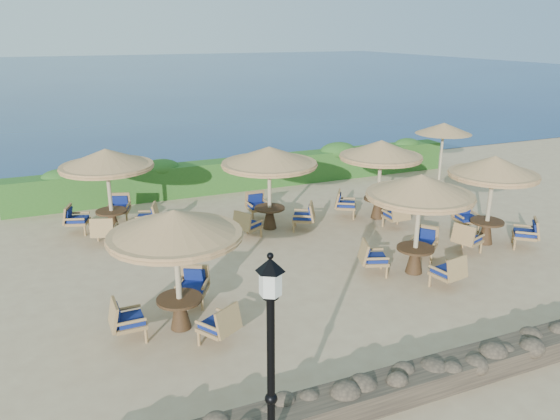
% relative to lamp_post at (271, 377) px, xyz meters
% --- Properties ---
extents(ground, '(120.00, 120.00, 0.00)m').
position_rel_lamp_post_xyz_m(ground, '(4.80, 6.80, -1.55)').
color(ground, tan).
rests_on(ground, ground).
extents(sea, '(160.00, 160.00, 0.00)m').
position_rel_lamp_post_xyz_m(sea, '(4.80, 76.80, -1.55)').
color(sea, '#0C224E').
rests_on(sea, ground).
extents(hedge, '(18.00, 0.90, 1.20)m').
position_rel_lamp_post_xyz_m(hedge, '(4.80, 14.00, -0.95)').
color(hedge, '#225019').
rests_on(hedge, ground).
extents(stone_wall, '(15.00, 0.65, 0.44)m').
position_rel_lamp_post_xyz_m(stone_wall, '(4.80, 0.60, -1.33)').
color(stone_wall, brown).
rests_on(stone_wall, ground).
extents(lamp_post, '(0.44, 0.44, 3.31)m').
position_rel_lamp_post_xyz_m(lamp_post, '(0.00, 0.00, 0.00)').
color(lamp_post, black).
rests_on(lamp_post, ground).
extents(extra_parasol, '(2.30, 2.30, 2.41)m').
position_rel_lamp_post_xyz_m(extra_parasol, '(12.60, 12.00, 0.62)').
color(extra_parasol, tan).
rests_on(extra_parasol, ground).
extents(cafe_set_0, '(2.79, 2.78, 2.65)m').
position_rel_lamp_post_xyz_m(cafe_set_0, '(-0.29, 4.38, 0.35)').
color(cafe_set_0, tan).
rests_on(cafe_set_0, ground).
extents(cafe_set_1, '(2.80, 2.80, 2.65)m').
position_rel_lamp_post_xyz_m(cafe_set_1, '(5.96, 4.73, 0.34)').
color(cafe_set_1, tan).
rests_on(cafe_set_1, ground).
extents(cafe_set_2, '(2.73, 2.71, 2.65)m').
position_rel_lamp_post_xyz_m(cafe_set_2, '(9.16, 5.60, 0.29)').
color(cafe_set_2, tan).
rests_on(cafe_set_2, ground).
extents(cafe_set_3, '(2.88, 2.88, 2.65)m').
position_rel_lamp_post_xyz_m(cafe_set_3, '(-0.88, 10.94, 0.28)').
color(cafe_set_3, tan).
rests_on(cafe_set_3, ground).
extents(cafe_set_4, '(2.99, 2.99, 2.65)m').
position_rel_lamp_post_xyz_m(cafe_set_4, '(3.76, 9.31, 0.40)').
color(cafe_set_4, tan).
rests_on(cafe_set_4, ground).
extents(cafe_set_5, '(2.77, 2.76, 2.65)m').
position_rel_lamp_post_xyz_m(cafe_set_5, '(7.47, 8.81, 0.34)').
color(cafe_set_5, tan).
rests_on(cafe_set_5, ground).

